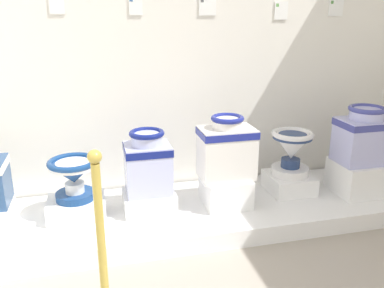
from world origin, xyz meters
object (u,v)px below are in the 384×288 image
Objects in this scene: plinth_block_central_ornate at (358,177)px; plinth_block_tall_cobalt at (149,200)px; plinth_block_leftmost at (225,190)px; antique_toilet_central_ornate at (364,135)px; antique_toilet_leftmost at (227,148)px; info_placard_sixth at (336,7)px; plinth_block_rightmost at (77,207)px; stanchion_post_near_left at (104,276)px; info_placard_fifth at (281,10)px; plinth_block_squat_floral at (289,183)px; info_placard_second at (56,3)px; antique_toilet_tall_cobalt at (148,162)px; antique_toilet_rightmost at (73,173)px; info_placard_fourth at (207,6)px; antique_toilet_squat_floral at (292,149)px; info_placard_third at (136,6)px.

plinth_block_tall_cobalt is at bearing 176.88° from plinth_block_central_ornate.
plinth_block_tall_cobalt is 1.09× the size of plinth_block_leftmost.
plinth_block_leftmost is 0.76× the size of antique_toilet_central_ornate.
plinth_block_leftmost is at bearing 90.00° from antique_toilet_leftmost.
info_placard_sixth reaches higher than plinth_block_leftmost.
stanchion_post_near_left is at bearing -81.04° from plinth_block_rightmost.
plinth_block_rightmost is at bearing -165.90° from info_placard_fifth.
plinth_block_squat_floral is 2.52× the size of info_placard_fifth.
info_placard_second is (-1.68, 0.39, 1.37)m from plinth_block_squat_floral.
antique_toilet_tall_cobalt reaches higher than plinth_block_squat_floral.
antique_toilet_rightmost is 0.98× the size of plinth_block_squat_floral.
plinth_block_tall_cobalt is 1.53m from info_placard_fourth.
info_placard_sixth reaches higher than plinth_block_tall_cobalt.
info_placard_fourth reaches higher than antique_toilet_tall_cobalt.
plinth_block_central_ornate is 2.82× the size of info_placard_fourth.
stanchion_post_near_left is (-0.92, -0.94, -0.27)m from antique_toilet_leftmost.
antique_toilet_tall_cobalt is at bearing -177.09° from antique_toilet_squat_floral.
antique_toilet_tall_cobalt is at bearing 176.11° from plinth_block_leftmost.
info_placard_second is at bearing 94.21° from antique_toilet_rightmost.
plinth_block_central_ornate is (1.67, -0.09, 0.06)m from plinth_block_tall_cobalt.
antique_toilet_tall_cobalt is at bearing -91.05° from info_placard_third.
antique_toilet_leftmost is at bearing -23.52° from info_placard_second.
plinth_block_central_ornate is (1.67, -0.09, -0.24)m from antique_toilet_tall_cobalt.
antique_toilet_rightmost is 0.36× the size of stanchion_post_near_left.
antique_toilet_tall_cobalt is at bearing -2.78° from antique_toilet_rightmost.
plinth_block_leftmost reaches higher than plinth_block_squat_floral.
info_placard_fourth is at bearing 0.00° from info_placard_third.
info_placard_fifth reaches higher than plinth_block_leftmost.
plinth_block_tall_cobalt is at bearing -159.07° from info_placard_fifth.
antique_toilet_squat_floral is (1.65, 0.03, 0.29)m from plinth_block_rightmost.
stanchion_post_near_left is (0.19, -1.42, -1.26)m from info_placard_second.
info_placard_second reaches higher than plinth_block_central_ornate.
info_placard_second is at bearing 166.35° from antique_toilet_central_ornate.
antique_toilet_leftmost is 1.10m from antique_toilet_central_ornate.
info_placard_fifth is (0.02, 0.39, 1.03)m from antique_toilet_squat_floral.
antique_toilet_rightmost is 0.94× the size of antique_toilet_squat_floral.
antique_toilet_rightmost is 2.55× the size of info_placard_third.
info_placard_sixth is (0.51, 0.39, 1.06)m from antique_toilet_squat_floral.
plinth_block_leftmost is 0.63m from antique_toilet_squat_floral.
plinth_block_central_ornate is at bearing -3.04° from plinth_block_rightmost.
info_placard_second is at bearing -180.00° from info_placard_sixth.
info_placard_fourth reaches higher than antique_toilet_rightmost.
plinth_block_leftmost is 0.97× the size of plinth_block_squat_floral.
info_placard_second reaches higher than antique_toilet_rightmost.
plinth_block_tall_cobalt is at bearing -2.78° from antique_toilet_rightmost.
info_placard_second is at bearing 140.56° from plinth_block_tall_cobalt.
plinth_block_rightmost is 1.18× the size of plinth_block_leftmost.
plinth_block_rightmost is at bearing 177.22° from plinth_block_tall_cobalt.
info_placard_fourth reaches higher than antique_toilet_squat_floral.
antique_toilet_tall_cobalt is 1.18m from plinth_block_squat_floral.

